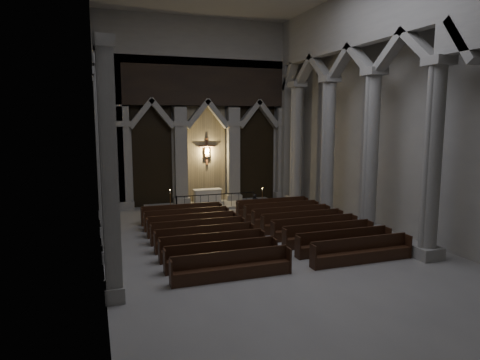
{
  "coord_description": "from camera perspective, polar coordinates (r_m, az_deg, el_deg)",
  "views": [
    {
      "loc": [
        -7.19,
        -15.92,
        5.65
      ],
      "look_at": [
        -0.66,
        3.0,
        2.78
      ],
      "focal_mm": 32.0,
      "sensor_mm": 36.0,
      "label": 1
    }
  ],
  "objects": [
    {
      "name": "room",
      "position": [
        17.58,
        5.4,
        14.5
      ],
      "size": [
        24.0,
        24.1,
        12.0
      ],
      "color": "gray",
      "rests_on": "ground"
    },
    {
      "name": "sanctuary_wall",
      "position": [
        28.4,
        -4.43,
        10.08
      ],
      "size": [
        14.0,
        0.77,
        12.0
      ],
      "color": "#9B9890",
      "rests_on": "ground"
    },
    {
      "name": "right_arcade",
      "position": [
        21.52,
        17.72,
        13.59
      ],
      "size": [
        1.0,
        24.0,
        12.0
      ],
      "color": "#9B9890",
      "rests_on": "ground"
    },
    {
      "name": "left_pilasters",
      "position": [
        19.51,
        -17.69,
        2.65
      ],
      "size": [
        0.6,
        13.0,
        8.03
      ],
      "color": "#9B9890",
      "rests_on": "ground"
    },
    {
      "name": "sanctuary_step",
      "position": [
        28.04,
        -3.79,
        -3.33
      ],
      "size": [
        8.5,
        2.6,
        0.15
      ],
      "primitive_type": "cube",
      "color": "#9B9890",
      "rests_on": "ground"
    },
    {
      "name": "altar",
      "position": [
        28.14,
        -4.37,
        -2.16
      ],
      "size": [
        1.85,
        0.74,
        0.94
      ],
      "color": "beige",
      "rests_on": "sanctuary_step"
    },
    {
      "name": "altar_rail",
      "position": [
        26.91,
        -3.2,
        -2.53
      ],
      "size": [
        5.11,
        0.09,
        1.0
      ],
      "color": "black",
      "rests_on": "ground"
    },
    {
      "name": "candle_stand_left",
      "position": [
        26.09,
        -9.26,
        -3.55
      ],
      "size": [
        0.25,
        0.25,
        1.48
      ],
      "color": "#9C6530",
      "rests_on": "ground"
    },
    {
      "name": "candle_stand_right",
      "position": [
        27.59,
        2.98,
        -2.95
      ],
      "size": [
        0.21,
        0.21,
        1.26
      ],
      "color": "#9C6530",
      "rests_on": "ground"
    },
    {
      "name": "pews",
      "position": [
        20.39,
        2.32,
        -6.99
      ],
      "size": [
        9.83,
        9.38,
        0.99
      ],
      "color": "black",
      "rests_on": "ground"
    },
    {
      "name": "worshipper",
      "position": [
        25.52,
        2.05,
        -3.24
      ],
      "size": [
        0.48,
        0.35,
        1.22
      ],
      "primitive_type": "imported",
      "rotation": [
        0.0,
        0.0,
        -0.14
      ],
      "color": "black",
      "rests_on": "ground"
    }
  ]
}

